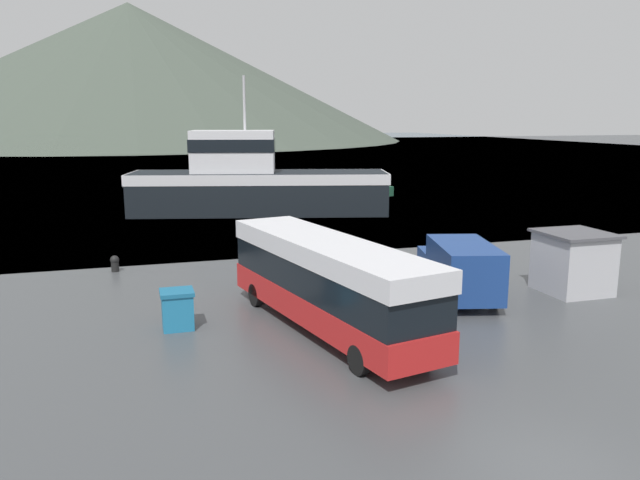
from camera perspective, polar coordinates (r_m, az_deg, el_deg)
ground_plane at (r=15.01m, az=20.39°, el=-18.91°), size 400.00×400.00×0.00m
water_surface at (r=152.24m, az=-13.80°, el=8.13°), size 240.00×240.00×0.00m
hill_backdrop at (r=209.66m, az=-16.88°, el=14.44°), size 167.41×167.41×41.67m
tour_bus at (r=21.61m, az=0.64°, el=-3.67°), size 4.64×11.20×3.21m
delivery_van at (r=26.34m, az=12.66°, el=-2.46°), size 3.66×6.57×2.37m
fishing_boat at (r=48.36m, az=-6.01°, el=5.28°), size 20.20×9.61×10.37m
storage_bin at (r=22.62m, az=-12.90°, el=-6.18°), size 1.16×1.10×1.39m
dock_kiosk at (r=28.51m, az=22.14°, el=-1.87°), size 2.72×2.82×2.60m
small_boat at (r=57.47m, az=4.21°, el=4.28°), size 6.25×4.65×0.90m
mooring_bollard at (r=31.69m, az=-18.25°, el=-2.01°), size 0.42×0.42×0.78m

